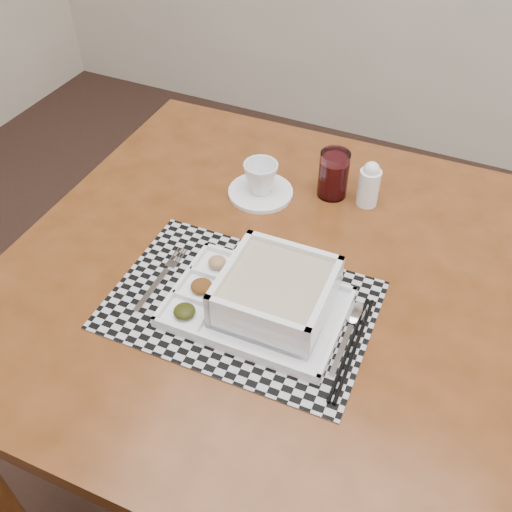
# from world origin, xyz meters

# --- Properties ---
(dining_table) EXTENTS (1.08, 1.08, 0.79)m
(dining_table) POSITION_xyz_m (-0.47, 0.68, 0.71)
(dining_table) COLOR #4D260E
(dining_table) RESTS_ON ground
(placemat) EXTENTS (0.50, 0.35, 0.00)m
(placemat) POSITION_xyz_m (-0.48, 0.57, 0.79)
(placemat) COLOR #AFAEB6
(placemat) RESTS_ON dining_table
(serving_tray) EXTENTS (0.33, 0.23, 0.09)m
(serving_tray) POSITION_xyz_m (-0.42, 0.58, 0.82)
(serving_tray) COLOR white
(serving_tray) RESTS_ON placemat
(fork) EXTENTS (0.02, 0.19, 0.00)m
(fork) POSITION_xyz_m (-0.65, 0.57, 0.79)
(fork) COLOR silver
(fork) RESTS_ON placemat
(spoon) EXTENTS (0.04, 0.18, 0.01)m
(spoon) POSITION_xyz_m (-0.27, 0.62, 0.79)
(spoon) COLOR silver
(spoon) RESTS_ON placemat
(chopsticks) EXTENTS (0.02, 0.24, 0.01)m
(chopsticks) POSITION_xyz_m (-0.26, 0.56, 0.79)
(chopsticks) COLOR black
(chopsticks) RESTS_ON placemat
(saucer) EXTENTS (0.15, 0.15, 0.01)m
(saucer) POSITION_xyz_m (-0.58, 0.89, 0.79)
(saucer) COLOR white
(saucer) RESTS_ON dining_table
(cup) EXTENTS (0.10, 0.10, 0.07)m
(cup) POSITION_xyz_m (-0.58, 0.89, 0.83)
(cup) COLOR white
(cup) RESTS_ON saucer
(juice_glass) EXTENTS (0.07, 0.07, 0.11)m
(juice_glass) POSITION_xyz_m (-0.44, 0.96, 0.84)
(juice_glass) COLOR white
(juice_glass) RESTS_ON dining_table
(creamer_bottle) EXTENTS (0.05, 0.05, 0.11)m
(creamer_bottle) POSITION_xyz_m (-0.35, 0.96, 0.84)
(creamer_bottle) COLOR white
(creamer_bottle) RESTS_ON dining_table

